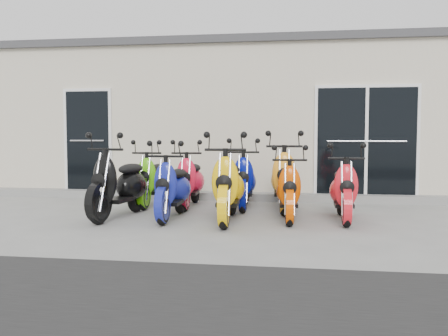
{
  "coord_description": "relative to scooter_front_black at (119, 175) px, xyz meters",
  "views": [
    {
      "loc": [
        1.32,
        -7.99,
        1.36
      ],
      "look_at": [
        0.0,
        0.6,
        0.75
      ],
      "focal_mm": 40.0,
      "sensor_mm": 36.0,
      "label": 1
    }
  ],
  "objects": [
    {
      "name": "scooter_back_green",
      "position": [
        0.14,
        1.36,
        -0.07
      ],
      "size": [
        0.63,
        1.69,
        1.24
      ],
      "primitive_type": null,
      "rotation": [
        0.0,
        0.0,
        0.01
      ],
      "color": "#52BC0D",
      "rests_on": "ground"
    },
    {
      "name": "door_left",
      "position": [
        -1.66,
        2.57,
        0.57
      ],
      "size": [
        1.07,
        0.08,
        2.22
      ],
      "primitive_type": "cube",
      "color": "black",
      "rests_on": "front_step"
    },
    {
      "name": "scooter_front_blue",
      "position": [
        0.87,
        0.03,
        -0.06
      ],
      "size": [
        0.62,
        1.7,
        1.25
      ],
      "primitive_type": null,
      "rotation": [
        0.0,
        0.0,
        0.0
      ],
      "color": "navy",
      "rests_on": "ground"
    },
    {
      "name": "scooter_front_orange_a",
      "position": [
        1.78,
        -0.09,
        0.0
      ],
      "size": [
        0.77,
        1.91,
        1.39
      ],
      "primitive_type": null,
      "rotation": [
        0.0,
        0.0,
        0.05
      ],
      "color": "yellow",
      "rests_on": "ground"
    },
    {
      "name": "ground",
      "position": [
        1.54,
        0.4,
        -0.69
      ],
      "size": [
        80.0,
        80.0,
        0.0
      ],
      "primitive_type": "plane",
      "color": "gray",
      "rests_on": "ground"
    },
    {
      "name": "scooter_front_orange_b",
      "position": [
        2.69,
        0.2,
        -0.09
      ],
      "size": [
        0.67,
        1.64,
        1.19
      ],
      "primitive_type": null,
      "rotation": [
        0.0,
        0.0,
        0.05
      ],
      "color": "#E04B00",
      "rests_on": "ground"
    },
    {
      "name": "front_step",
      "position": [
        1.54,
        2.42,
        -0.61
      ],
      "size": [
        14.0,
        0.4,
        0.15
      ],
      "primitive_type": "cube",
      "color": "gray",
      "rests_on": "ground"
    },
    {
      "name": "scooter_front_red",
      "position": [
        3.53,
        0.26,
        -0.08
      ],
      "size": [
        0.61,
        1.66,
        1.23
      ],
      "primitive_type": null,
      "rotation": [
        0.0,
        0.0,
        -0.0
      ],
      "color": "red",
      "rests_on": "ground"
    },
    {
      "name": "scooter_back_yellow",
      "position": [
        2.57,
        1.25,
        0.02
      ],
      "size": [
        0.79,
        1.94,
        1.41
      ],
      "primitive_type": null,
      "rotation": [
        0.0,
        0.0,
        0.05
      ],
      "color": "#FFA020",
      "rests_on": "ground"
    },
    {
      "name": "scooter_back_red",
      "position": [
        0.86,
        1.36,
        -0.07
      ],
      "size": [
        0.69,
        1.72,
        1.25
      ],
      "primitive_type": null,
      "rotation": [
        0.0,
        0.0,
        0.05
      ],
      "color": "red",
      "rests_on": "ground"
    },
    {
      "name": "door_right",
      "position": [
        4.14,
        2.57,
        0.57
      ],
      "size": [
        2.02,
        0.08,
        2.22
      ],
      "primitive_type": "cube",
      "color": "black",
      "rests_on": "front_step"
    },
    {
      "name": "roof_cap",
      "position": [
        1.54,
        5.6,
        2.59
      ],
      "size": [
        14.2,
        6.2,
        0.16
      ],
      "primitive_type": "cube",
      "color": "#3F3F42",
      "rests_on": "building"
    },
    {
      "name": "scooter_back_blue",
      "position": [
        1.86,
        1.34,
        -0.05
      ],
      "size": [
        0.74,
        1.77,
        1.28
      ],
      "primitive_type": null,
      "rotation": [
        0.0,
        0.0,
        0.07
      ],
      "color": "#040E88",
      "rests_on": "ground"
    },
    {
      "name": "building",
      "position": [
        1.54,
        5.6,
        0.91
      ],
      "size": [
        14.0,
        6.0,
        3.2
      ],
      "primitive_type": "cube",
      "color": "beige",
      "rests_on": "ground"
    },
    {
      "name": "scooter_front_black",
      "position": [
        0.0,
        0.0,
        0.0
      ],
      "size": [
        0.92,
        1.94,
        1.38
      ],
      "primitive_type": null,
      "rotation": [
        0.0,
        0.0,
        -0.14
      ],
      "color": "black",
      "rests_on": "ground"
    }
  ]
}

